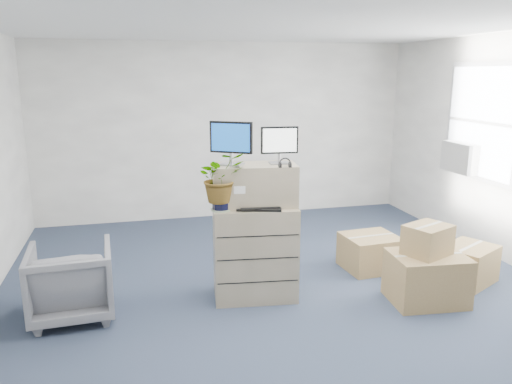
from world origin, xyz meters
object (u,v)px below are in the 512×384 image
monitor_right (280,143)px  office_chair (71,278)px  filing_cabinet_lower (255,252)px  water_bottle (263,193)px  potted_plant (220,184)px  monitor_left (231,141)px  keyboard (259,208)px

monitor_right → office_chair: monitor_right is taller
filing_cabinet_lower → office_chair: size_ratio=1.26×
filing_cabinet_lower → monitor_right: monitor_right is taller
water_bottle → potted_plant: size_ratio=0.47×
water_bottle → monitor_right: bearing=8.0°
office_chair → monitor_right: bearing=177.9°
monitor_left → monitor_right: (0.49, -0.04, -0.03)m
filing_cabinet_lower → potted_plant: (-0.37, -0.07, 0.77)m
monitor_right → filing_cabinet_lower: bearing=-169.7°
filing_cabinet_lower → monitor_left: 1.19m
monitor_right → office_chair: (-2.09, -0.03, -1.24)m
keyboard → potted_plant: (-0.38, 0.07, 0.26)m
keyboard → water_bottle: water_bottle is taller
filing_cabinet_lower → water_bottle: size_ratio=3.67×
filing_cabinet_lower → water_bottle: bearing=7.2°
potted_plant → monitor_left: bearing=44.5°
monitor_left → monitor_right: size_ratio=1.14×
filing_cabinet_lower → keyboard: bearing=-78.4°
keyboard → monitor_right: bearing=49.5°
water_bottle → potted_plant: potted_plant is taller
monitor_left → water_bottle: (0.31, -0.06, -0.54)m
keyboard → office_chair: bearing=-167.3°
keyboard → office_chair: keyboard is taller
potted_plant → office_chair: size_ratio=0.74×
keyboard → water_bottle: (0.07, 0.14, 0.12)m
water_bottle → monitor_left: bearing=168.6°
monitor_left → potted_plant: bearing=-104.2°
filing_cabinet_lower → potted_plant: bearing=-162.0°
potted_plant → keyboard: bearing=-9.8°
monitor_left → monitor_right: bearing=27.1°
monitor_right → keyboard: 0.69m
monitor_left → water_bottle: bearing=19.9°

